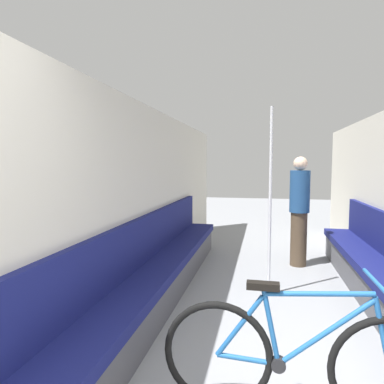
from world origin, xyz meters
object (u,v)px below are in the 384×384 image
(bicycle, at_px, (299,360))
(grab_pole_near, at_px, (270,204))
(passenger_standing, at_px, (299,210))
(bench_seat_row_left, at_px, (161,272))

(bicycle, height_order, grab_pole_near, grab_pole_near)
(grab_pole_near, xyz_separation_m, passenger_standing, (0.46, 1.30, -0.22))
(bench_seat_row_left, distance_m, grab_pole_near, 1.51)
(bench_seat_row_left, relative_size, bicycle, 2.83)
(bicycle, distance_m, grab_pole_near, 2.17)
(bicycle, bearing_deg, grab_pole_near, 109.44)
(bicycle, bearing_deg, bench_seat_row_left, 145.35)
(bicycle, bearing_deg, passenger_standing, 99.82)
(passenger_standing, bearing_deg, grab_pole_near, 141.26)
(bench_seat_row_left, bearing_deg, bicycle, -49.81)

